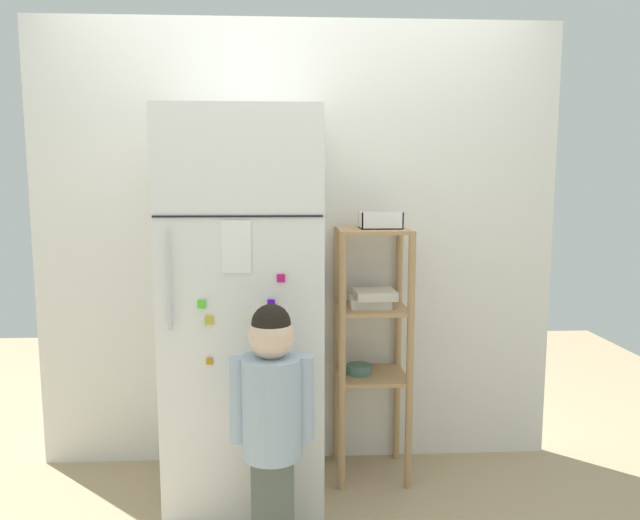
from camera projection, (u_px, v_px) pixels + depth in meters
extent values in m
plane|color=tan|center=(300.00, 490.00, 2.88)|extent=(6.00, 6.00, 0.00)
cube|color=silver|center=(298.00, 247.00, 3.09)|extent=(2.73, 0.03, 2.32)
cube|color=white|center=(246.00, 308.00, 2.76)|extent=(0.71, 0.63, 1.82)
cube|color=black|center=(238.00, 216.00, 2.39)|extent=(0.70, 0.01, 0.01)
cylinder|color=silver|center=(169.00, 280.00, 2.39)|extent=(0.02, 0.02, 0.42)
cube|color=white|center=(236.00, 247.00, 2.41)|extent=(0.12, 0.00, 0.22)
cube|color=gold|center=(209.00, 320.00, 2.44)|extent=(0.04, 0.02, 0.04)
cube|color=gold|center=(256.00, 319.00, 2.45)|extent=(0.03, 0.01, 0.03)
cube|color=#CD156D|center=(281.00, 278.00, 2.43)|extent=(0.03, 0.01, 0.03)
cube|color=#480DC5|center=(271.00, 303.00, 2.44)|extent=(0.03, 0.02, 0.03)
cube|color=#C17D17|center=(210.00, 361.00, 2.46)|extent=(0.03, 0.01, 0.03)
cube|color=#4DD82A|center=(201.00, 304.00, 2.43)|extent=(0.03, 0.01, 0.03)
cube|color=#565F55|center=(273.00, 505.00, 2.36)|extent=(0.17, 0.11, 0.42)
cylinder|color=#9EB2C6|center=(272.00, 406.00, 2.30)|extent=(0.24, 0.24, 0.40)
sphere|color=#9EB2C6|center=(272.00, 354.00, 2.35)|extent=(0.11, 0.11, 0.11)
sphere|color=beige|center=(271.00, 336.00, 2.27)|extent=(0.18, 0.18, 0.18)
sphere|color=black|center=(271.00, 324.00, 2.26)|extent=(0.15, 0.15, 0.15)
cylinder|color=#9EB2C6|center=(238.00, 400.00, 2.29)|extent=(0.07, 0.07, 0.34)
cylinder|color=#9EB2C6|center=(306.00, 398.00, 2.31)|extent=(0.07, 0.07, 0.34)
cylinder|color=tan|center=(342.00, 364.00, 2.81)|extent=(0.04, 0.04, 1.27)
cylinder|color=tan|center=(410.00, 363.00, 2.82)|extent=(0.04, 0.04, 1.27)
cylinder|color=tan|center=(337.00, 346.00, 3.12)|extent=(0.04, 0.04, 1.27)
cylinder|color=tan|center=(398.00, 345.00, 3.13)|extent=(0.04, 0.04, 1.27)
cube|color=tan|center=(373.00, 231.00, 2.89)|extent=(0.35, 0.33, 0.02)
cube|color=tan|center=(372.00, 309.00, 2.94)|extent=(0.35, 0.33, 0.02)
cube|color=tan|center=(371.00, 375.00, 2.98)|extent=(0.35, 0.33, 0.02)
cube|color=white|center=(370.00, 302.00, 2.96)|extent=(0.21, 0.20, 0.04)
cube|color=silver|center=(375.00, 294.00, 2.93)|extent=(0.21, 0.20, 0.04)
cylinder|color=#4C7266|center=(359.00, 369.00, 2.98)|extent=(0.13, 0.13, 0.05)
cube|color=white|center=(380.00, 228.00, 2.90)|extent=(0.20, 0.15, 0.01)
cube|color=white|center=(383.00, 221.00, 2.83)|extent=(0.20, 0.01, 0.08)
cube|color=white|center=(378.00, 219.00, 2.97)|extent=(0.20, 0.01, 0.08)
cube|color=white|center=(361.00, 220.00, 2.89)|extent=(0.01, 0.15, 0.08)
cube|color=white|center=(400.00, 220.00, 2.90)|extent=(0.01, 0.15, 0.08)
sphere|color=#AA2A21|center=(385.00, 220.00, 2.91)|extent=(0.07, 0.07, 0.07)
sphere|color=orange|center=(387.00, 221.00, 2.88)|extent=(0.07, 0.07, 0.07)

